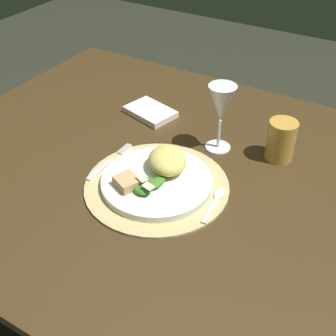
{
  "coord_description": "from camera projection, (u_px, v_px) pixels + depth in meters",
  "views": [
    {
      "loc": [
        0.38,
        -0.72,
        1.37
      ],
      "look_at": [
        -0.03,
        -0.02,
        0.75
      ],
      "focal_mm": 46.88,
      "sensor_mm": 36.0,
      "label": 1
    }
  ],
  "objects": [
    {
      "name": "dinner_plate",
      "position": [
        157.0,
        182.0,
        0.99
      ],
      "size": [
        0.25,
        0.25,
        0.02
      ],
      "primitive_type": "cylinder",
      "color": "silver",
      "rests_on": "placemat"
    },
    {
      "name": "wine_glass",
      "position": [
        221.0,
        106.0,
        1.05
      ],
      "size": [
        0.07,
        0.07,
        0.17
      ],
      "color": "silver",
      "rests_on": "dining_table"
    },
    {
      "name": "placemat",
      "position": [
        157.0,
        185.0,
        1.0
      ],
      "size": [
        0.33,
        0.33,
        0.01
      ],
      "primitive_type": "cylinder",
      "color": "tan",
      "rests_on": "dining_table"
    },
    {
      "name": "fork",
      "position": [
        107.0,
        164.0,
        1.05
      ],
      "size": [
        0.01,
        0.16,
        0.0
      ],
      "color": "silver",
      "rests_on": "placemat"
    },
    {
      "name": "amber_tumbler",
      "position": [
        281.0,
        140.0,
        1.06
      ],
      "size": [
        0.07,
        0.07,
        0.1
      ],
      "primitive_type": "cylinder",
      "color": "gold",
      "rests_on": "dining_table"
    },
    {
      "name": "napkin",
      "position": [
        150.0,
        112.0,
        1.25
      ],
      "size": [
        0.16,
        0.12,
        0.02
      ],
      "primitive_type": "cube",
      "rotation": [
        0.0,
        0.0,
        -0.26
      ],
      "color": "white",
      "rests_on": "dining_table"
    },
    {
      "name": "dining_table",
      "position": [
        185.0,
        214.0,
        1.12
      ],
      "size": [
        1.36,
        0.99,
        0.73
      ],
      "color": "#3E2C16",
      "rests_on": "ground"
    },
    {
      "name": "pasta_serving",
      "position": [
        167.0,
        160.0,
        1.0
      ],
      "size": [
        0.13,
        0.14,
        0.05
      ],
      "primitive_type": "ellipsoid",
      "rotation": [
        0.0,
        0.0,
        2.31
      ],
      "color": "#DBCC62",
      "rests_on": "dinner_plate"
    },
    {
      "name": "salad_greens",
      "position": [
        149.0,
        185.0,
        0.96
      ],
      "size": [
        0.07,
        0.08,
        0.03
      ],
      "color": "#337D21",
      "rests_on": "dinner_plate"
    },
    {
      "name": "bread_piece",
      "position": [
        127.0,
        182.0,
        0.96
      ],
      "size": [
        0.07,
        0.06,
        0.02
      ],
      "primitive_type": "cube",
      "rotation": [
        0.0,
        0.0,
        1.16
      ],
      "color": "tan",
      "rests_on": "dinner_plate"
    },
    {
      "name": "spoon",
      "position": [
        217.0,
        199.0,
        0.95
      ],
      "size": [
        0.03,
        0.12,
        0.01
      ],
      "color": "silver",
      "rests_on": "placemat"
    }
  ]
}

